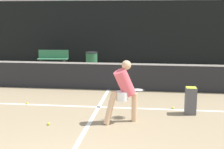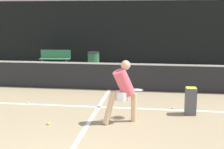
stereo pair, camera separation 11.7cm
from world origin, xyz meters
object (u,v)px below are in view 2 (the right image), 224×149
(player_practicing, at_px, (123,89))
(courtside_bench, at_px, (55,58))
(ball_hopper, at_px, (191,100))
(trash_bin, at_px, (93,60))
(parked_car, at_px, (94,46))

(player_practicing, bearing_deg, courtside_bench, 91.69)
(player_practicing, distance_m, ball_hopper, 1.93)
(trash_bin, bearing_deg, parked_car, 100.76)
(trash_bin, relative_size, parked_car, 0.20)
(ball_hopper, distance_m, courtside_bench, 8.91)
(player_practicing, relative_size, parked_car, 0.38)
(trash_bin, distance_m, parked_car, 5.17)
(player_practicing, distance_m, courtside_bench, 8.69)
(player_practicing, relative_size, trash_bin, 1.86)
(courtside_bench, relative_size, trash_bin, 1.86)
(parked_car, bearing_deg, player_practicing, -75.84)
(trash_bin, height_order, parked_car, parked_car)
(player_practicing, xyz_separation_m, courtside_bench, (-4.16, 7.62, -0.35))
(trash_bin, bearing_deg, courtside_bench, 175.60)
(ball_hopper, relative_size, courtside_bench, 0.47)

